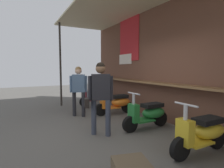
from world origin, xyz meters
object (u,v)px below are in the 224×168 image
at_px(scooter_orange, 117,103).
at_px(shopper_with_handbag, 100,91).
at_px(scooter_green, 149,114).
at_px(scooter_yellow, 203,132).
at_px(scooter_maroon, 98,96).
at_px(shopper_browsing, 79,86).

bearing_deg(scooter_orange, shopper_with_handbag, 52.03).
bearing_deg(scooter_green, scooter_yellow, 88.77).
relative_size(scooter_maroon, scooter_yellow, 1.00).
xyz_separation_m(scooter_orange, scooter_green, (1.67, 0.00, 0.00)).
xyz_separation_m(scooter_maroon, shopper_browsing, (1.30, -1.21, 0.59)).
bearing_deg(shopper_with_handbag, scooter_green, 100.28).
relative_size(scooter_green, scooter_yellow, 1.00).
xyz_separation_m(scooter_green, shopper_with_handbag, (-0.17, -1.29, 0.65)).
distance_m(scooter_orange, shopper_with_handbag, 2.08).
bearing_deg(scooter_maroon, scooter_yellow, 91.43).
distance_m(scooter_green, shopper_browsing, 2.40).
bearing_deg(scooter_green, shopper_browsing, -60.02).
height_order(scooter_maroon, scooter_yellow, same).
distance_m(scooter_maroon, shopper_browsing, 1.87).
distance_m(scooter_orange, scooter_green, 1.67).
relative_size(scooter_orange, scooter_yellow, 1.00).
relative_size(scooter_yellow, shopper_with_handbag, 0.83).
height_order(scooter_orange, scooter_yellow, same).
height_order(scooter_maroon, shopper_with_handbag, shopper_with_handbag).
relative_size(scooter_yellow, shopper_browsing, 0.87).
relative_size(scooter_maroon, scooter_orange, 1.00).
relative_size(scooter_orange, shopper_with_handbag, 0.83).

